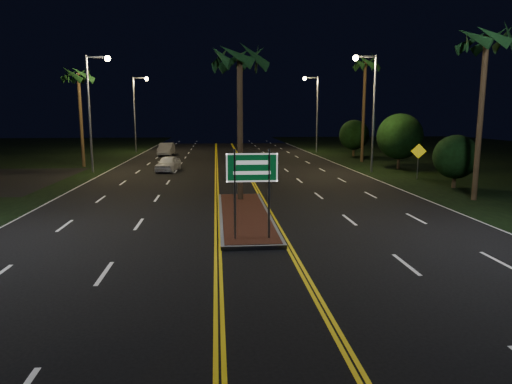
{
  "coord_description": "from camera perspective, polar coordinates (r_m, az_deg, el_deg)",
  "views": [
    {
      "loc": [
        -1.24,
        -12.89,
        4.52
      ],
      "look_at": [
        0.11,
        2.43,
        1.9
      ],
      "focal_mm": 32.0,
      "sensor_mm": 36.0,
      "label": 1
    }
  ],
  "objects": [
    {
      "name": "shrub_near",
      "position": [
        30.77,
        23.68,
        4.05
      ],
      "size": [
        2.7,
        2.7,
        3.3
      ],
      "color": "#382819",
      "rests_on": "ground"
    },
    {
      "name": "streetlight_left_far",
      "position": [
        57.67,
        -14.62,
        10.48
      ],
      "size": [
        1.91,
        0.44,
        9.0
      ],
      "color": "gray",
      "rests_on": "ground"
    },
    {
      "name": "ground",
      "position": [
        13.72,
        0.44,
        -9.57
      ],
      "size": [
        120.0,
        120.0,
        0.0
      ],
      "primitive_type": "plane",
      "color": "black",
      "rests_on": "ground"
    },
    {
      "name": "median_island",
      "position": [
        20.42,
        -1.42,
        -2.89
      ],
      "size": [
        2.25,
        10.25,
        0.17
      ],
      "color": "gray",
      "rests_on": "ground"
    },
    {
      "name": "streetlight_left_mid",
      "position": [
        38.08,
        -19.63,
        10.82
      ],
      "size": [
        1.91,
        0.44,
        9.0
      ],
      "color": "gray",
      "rests_on": "ground"
    },
    {
      "name": "warning_sign",
      "position": [
        34.24,
        19.63,
        4.25
      ],
      "size": [
        1.02,
        0.3,
        2.5
      ],
      "rotation": [
        0.0,
        0.0,
        -0.26
      ],
      "color": "gray",
      "rests_on": "ground"
    },
    {
      "name": "palm_left_far",
      "position": [
        42.62,
        -21.34,
        13.35
      ],
      "size": [
        2.4,
        2.4,
        8.8
      ],
      "color": "#382819",
      "rests_on": "ground"
    },
    {
      "name": "car_near",
      "position": [
        37.5,
        -10.92,
        3.68
      ],
      "size": [
        2.57,
        4.62,
        1.46
      ],
      "primitive_type": "imported",
      "rotation": [
        0.0,
        0.0,
        -0.17
      ],
      "color": "white",
      "rests_on": "ground"
    },
    {
      "name": "car_far",
      "position": [
        52.3,
        -11.16,
        5.4
      ],
      "size": [
        2.28,
        4.93,
        1.62
      ],
      "primitive_type": "imported",
      "rotation": [
        0.0,
        0.0,
        -0.04
      ],
      "color": "silver",
      "rests_on": "ground"
    },
    {
      "name": "streetlight_right_far",
      "position": [
        56.17,
        7.29,
        10.74
      ],
      "size": [
        1.91,
        0.44,
        9.0
      ],
      "color": "gray",
      "rests_on": "ground"
    },
    {
      "name": "streetlight_right_mid",
      "position": [
        36.87,
        14.01,
        11.14
      ],
      "size": [
        1.91,
        0.44,
        9.0
      ],
      "color": "gray",
      "rests_on": "ground"
    },
    {
      "name": "palm_right_far",
      "position": [
        45.37,
        13.52,
        15.25
      ],
      "size": [
        2.4,
        2.4,
        10.3
      ],
      "color": "#382819",
      "rests_on": "ground"
    },
    {
      "name": "highway_sign",
      "position": [
        15.88,
        -0.5,
        2.0
      ],
      "size": [
        1.8,
        0.08,
        3.2
      ],
      "color": "gray",
      "rests_on": "ground"
    },
    {
      "name": "shrub_far",
      "position": [
        51.2,
        12.16,
        6.99
      ],
      "size": [
        3.24,
        3.24,
        3.96
      ],
      "color": "#382819",
      "rests_on": "ground"
    },
    {
      "name": "palm_median",
      "position": [
        23.59,
        -2.06,
        16.36
      ],
      "size": [
        2.4,
        2.4,
        8.3
      ],
      "color": "#382819",
      "rests_on": "ground"
    },
    {
      "name": "palm_right_near",
      "position": [
        26.95,
        26.88,
        16.53
      ],
      "size": [
        2.4,
        2.4,
        9.3
      ],
      "color": "#382819",
      "rests_on": "ground"
    },
    {
      "name": "shrub_mid",
      "position": [
        39.96,
        17.53,
        6.64
      ],
      "size": [
        3.78,
        3.78,
        4.62
      ],
      "color": "#382819",
      "rests_on": "ground"
    }
  ]
}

